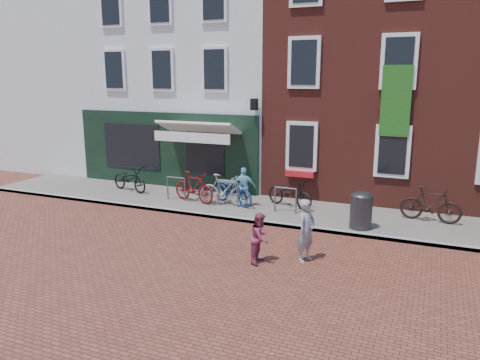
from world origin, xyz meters
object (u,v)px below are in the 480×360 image
at_px(woman, 306,230).
at_px(bicycle_3, 224,190).
at_px(litter_bin, 361,208).
at_px(boy, 260,238).
at_px(bicycle_1, 194,187).
at_px(bicycle_5, 430,204).
at_px(bicycle_4, 290,193).
at_px(bicycle_0, 130,179).
at_px(cafe_person, 244,187).
at_px(bicycle_2, 233,191).

bearing_deg(woman, bicycle_3, 67.50).
distance_m(litter_bin, boy, 3.74).
bearing_deg(woman, boy, 138.42).
bearing_deg(bicycle_1, bicycle_5, -69.55).
distance_m(woman, bicycle_5, 4.96).
bearing_deg(boy, bicycle_5, -35.51).
xyz_separation_m(woman, bicycle_1, (-4.88, 3.39, -0.14)).
relative_size(woman, bicycle_4, 0.84).
bearing_deg(bicycle_3, bicycle_5, -86.76).
distance_m(litter_bin, bicycle_4, 2.86).
relative_size(litter_bin, bicycle_0, 0.63).
distance_m(cafe_person, bicycle_3, 0.69).
xyz_separation_m(woman, bicycle_0, (-7.87, 3.83, -0.19)).
relative_size(boy, bicycle_3, 0.70).
bearing_deg(cafe_person, bicycle_5, 171.28).
bearing_deg(bicycle_2, bicycle_5, -61.01).
xyz_separation_m(bicycle_2, bicycle_4, (1.86, 0.43, 0.00)).
height_order(woman, bicycle_5, woman).
distance_m(litter_bin, bicycle_1, 5.80).
distance_m(cafe_person, bicycle_0, 4.80).
bearing_deg(litter_bin, bicycle_4, 151.80).
distance_m(bicycle_1, bicycle_5, 7.61).
distance_m(bicycle_0, bicycle_1, 3.02).
bearing_deg(bicycle_3, bicycle_4, -76.59).
xyz_separation_m(woman, bicycle_3, (-3.75, 3.45, -0.14)).
height_order(bicycle_0, bicycle_3, bicycle_3).
bearing_deg(bicycle_5, boy, 149.62).
relative_size(bicycle_0, bicycle_1, 1.03).
height_order(boy, cafe_person, cafe_person).
bearing_deg(cafe_person, woman, 116.12).
bearing_deg(litter_bin, bicycle_3, 171.08).
bearing_deg(bicycle_2, bicycle_3, 151.83).
relative_size(cafe_person, bicycle_2, 0.73).
relative_size(bicycle_0, bicycle_2, 1.00).
distance_m(woman, bicycle_3, 5.10).
relative_size(boy, bicycle_5, 0.70).
xyz_separation_m(cafe_person, bicycle_3, (-0.67, -0.11, -0.13)).
xyz_separation_m(boy, cafe_person, (-2.10, 4.08, 0.15)).
distance_m(woman, bicycle_1, 5.95).
xyz_separation_m(litter_bin, bicycle_2, (-4.38, 0.92, -0.12)).
distance_m(boy, bicycle_1, 5.54).
height_order(boy, bicycle_5, boy).
bearing_deg(bicycle_0, woman, -100.50).
bearing_deg(litter_bin, bicycle_0, 172.77).
bearing_deg(boy, litter_bin, -27.22).
bearing_deg(cafe_person, litter_bin, 153.37).
distance_m(bicycle_3, bicycle_4, 2.20).
height_order(boy, bicycle_2, boy).
bearing_deg(bicycle_1, bicycle_0, 96.25).
height_order(bicycle_1, bicycle_5, same).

